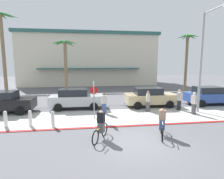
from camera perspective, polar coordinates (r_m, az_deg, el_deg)
The scene contains 23 objects.
ground_plane at distance 18.59m, azimuth -0.62°, elevation -3.51°, with size 80.00×80.00×0.00m, color #5B5B60.
sidewalk_strip at distance 13.03m, azimuth 2.69°, elevation -8.57°, with size 44.00×4.00×0.02m, color beige.
curb_paint at distance 11.17m, azimuth 4.62°, elevation -11.45°, with size 44.00×0.24×0.03m, color maroon.
building_backdrop at distance 35.10m, azimuth -7.26°, elevation 9.41°, with size 24.00×11.47×9.10m.
rail_fence at distance 16.98m, azimuth 0.02°, elevation -1.74°, with size 25.87×0.08×1.04m.
stop_sign_bike_lane at distance 12.26m, azimuth -5.76°, elevation -1.66°, with size 0.52×0.56×2.56m.
bollard_0 at distance 12.53m, azimuth -30.70°, elevation -8.01°, with size 0.20×0.20×1.00m.
bollard_1 at distance 11.41m, azimuth -18.26°, elevation -8.78°, with size 0.20×0.20×1.00m.
bollard_3 at distance 12.04m, azimuth -24.51°, elevation -8.22°, with size 0.20×0.20×1.00m.
streetlight_curb at distance 15.09m, azimuth 26.99°, elevation 9.25°, with size 0.24×2.54×7.50m.
palm_tree_1 at distance 23.38m, azimuth -31.49°, elevation 14.49°, with size 3.30×3.05×9.25m.
palm_tree_2 at distance 20.76m, azimuth -14.72°, elevation 11.04°, with size 2.72×3.42×6.36m.
palm_tree_3 at distance 25.27m, azimuth 22.68°, elevation 11.77°, with size 2.81×3.28×7.54m.
car_black_0 at distance 16.09m, azimuth -31.28°, elevation -3.38°, with size 4.40×2.02×1.69m.
car_silver_1 at distance 15.47m, azimuth -11.37°, elevation -2.77°, with size 4.40×2.02×1.69m.
car_tan_2 at distance 16.21m, azimuth 11.91°, elevation -2.28°, with size 4.40×2.02×1.69m.
car_blue_3 at distance 18.86m, azimuth 28.54°, elevation -1.65°, with size 4.40×2.02×1.69m.
cyclist_yellow_0 at distance 9.13m, azimuth -3.60°, elevation -11.46°, with size 0.92×1.63×1.50m.
cyclist_black_1 at distance 9.84m, azimuth 15.58°, elevation -10.30°, with size 0.70×1.72×1.50m.
pedestrian_0 at distance 14.73m, azimuth 24.57°, elevation -4.25°, with size 0.39×0.45×1.69m.
pedestrian_1 at distance 14.52m, azimuth 11.31°, elevation -3.90°, with size 0.38×0.45×1.66m.
pedestrian_2 at distance 15.62m, azimuth 20.54°, elevation -3.32°, with size 0.47×0.47×1.71m.
pedestrian_3 at distance 13.66m, azimuth -2.56°, elevation -4.62°, with size 0.46×0.40×1.61m.
Camera 1 is at (-2.33, -8.06, 3.76)m, focal length 28.81 mm.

